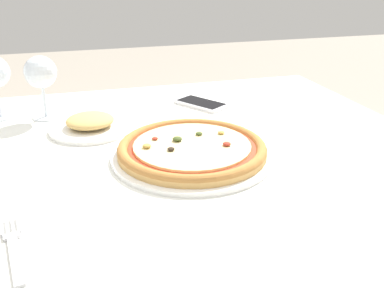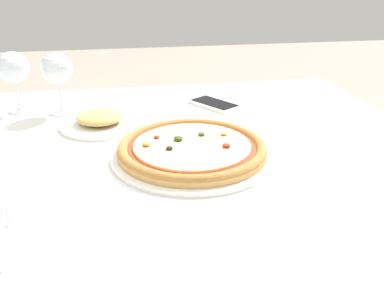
{
  "view_description": "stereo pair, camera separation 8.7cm",
  "coord_description": "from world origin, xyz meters",
  "px_view_note": "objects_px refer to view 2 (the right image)",
  "views": [
    {
      "loc": [
        -0.11,
        -0.8,
        1.1
      ],
      "look_at": [
        0.11,
        -0.02,
        0.75
      ],
      "focal_mm": 40.0,
      "sensor_mm": 36.0,
      "label": 1
    },
    {
      "loc": [
        -0.02,
        -0.82,
        1.1
      ],
      "look_at": [
        0.11,
        -0.02,
        0.75
      ],
      "focal_mm": 40.0,
      "sensor_mm": 36.0,
      "label": 2
    }
  ],
  "objects_px": {
    "pizza_plate": "(192,150)",
    "side_plate": "(100,121)",
    "wine_glass_far_left": "(57,70)",
    "dining_table": "(138,189)",
    "fork": "(0,234)",
    "cell_phone": "(214,104)",
    "wine_glass_far_right": "(13,69)"
  },
  "relations": [
    {
      "from": "wine_glass_far_left",
      "to": "cell_phone",
      "type": "xyz_separation_m",
      "value": [
        0.41,
        -0.02,
        -0.11
      ]
    },
    {
      "from": "wine_glass_far_left",
      "to": "wine_glass_far_right",
      "type": "height_order",
      "value": "same"
    },
    {
      "from": "pizza_plate",
      "to": "wine_glass_far_left",
      "type": "xyz_separation_m",
      "value": [
        -0.3,
        0.34,
        0.1
      ]
    },
    {
      "from": "side_plate",
      "to": "dining_table",
      "type": "bearing_deg",
      "value": -67.55
    },
    {
      "from": "fork",
      "to": "wine_glass_far_right",
      "type": "height_order",
      "value": "wine_glass_far_right"
    },
    {
      "from": "wine_glass_far_right",
      "to": "cell_phone",
      "type": "bearing_deg",
      "value": -4.96
    },
    {
      "from": "pizza_plate",
      "to": "side_plate",
      "type": "bearing_deg",
      "value": 131.85
    },
    {
      "from": "dining_table",
      "to": "cell_phone",
      "type": "height_order",
      "value": "cell_phone"
    },
    {
      "from": "wine_glass_far_right",
      "to": "side_plate",
      "type": "xyz_separation_m",
      "value": [
        0.22,
        -0.15,
        -0.1
      ]
    },
    {
      "from": "wine_glass_far_left",
      "to": "side_plate",
      "type": "relative_size",
      "value": 0.83
    },
    {
      "from": "pizza_plate",
      "to": "side_plate",
      "type": "height_order",
      "value": "side_plate"
    },
    {
      "from": "pizza_plate",
      "to": "fork",
      "type": "height_order",
      "value": "pizza_plate"
    },
    {
      "from": "cell_phone",
      "to": "side_plate",
      "type": "bearing_deg",
      "value": -160.96
    },
    {
      "from": "cell_phone",
      "to": "dining_table",
      "type": "bearing_deg",
      "value": -128.02
    },
    {
      "from": "dining_table",
      "to": "wine_glass_far_left",
      "type": "bearing_deg",
      "value": 120.23
    },
    {
      "from": "wine_glass_far_right",
      "to": "pizza_plate",
      "type": "bearing_deg",
      "value": -41.93
    },
    {
      "from": "dining_table",
      "to": "cell_phone",
      "type": "distance_m",
      "value": 0.39
    },
    {
      "from": "wine_glass_far_right",
      "to": "side_plate",
      "type": "bearing_deg",
      "value": -35.18
    },
    {
      "from": "dining_table",
      "to": "cell_phone",
      "type": "relative_size",
      "value": 8.39
    },
    {
      "from": "wine_glass_far_left",
      "to": "fork",
      "type": "bearing_deg",
      "value": -93.31
    },
    {
      "from": "pizza_plate",
      "to": "cell_phone",
      "type": "distance_m",
      "value": 0.34
    },
    {
      "from": "pizza_plate",
      "to": "side_plate",
      "type": "distance_m",
      "value": 0.29
    },
    {
      "from": "cell_phone",
      "to": "side_plate",
      "type": "height_order",
      "value": "side_plate"
    },
    {
      "from": "pizza_plate",
      "to": "cell_phone",
      "type": "relative_size",
      "value": 2.1
    },
    {
      "from": "dining_table",
      "to": "fork",
      "type": "distance_m",
      "value": 0.34
    },
    {
      "from": "pizza_plate",
      "to": "cell_phone",
      "type": "height_order",
      "value": "pizza_plate"
    },
    {
      "from": "dining_table",
      "to": "side_plate",
      "type": "distance_m",
      "value": 0.23
    },
    {
      "from": "fork",
      "to": "side_plate",
      "type": "distance_m",
      "value": 0.46
    },
    {
      "from": "dining_table",
      "to": "side_plate",
      "type": "bearing_deg",
      "value": 112.45
    },
    {
      "from": "fork",
      "to": "cell_phone",
      "type": "relative_size",
      "value": 1.07
    },
    {
      "from": "pizza_plate",
      "to": "fork",
      "type": "relative_size",
      "value": 1.97
    },
    {
      "from": "dining_table",
      "to": "wine_glass_far_left",
      "type": "relative_size",
      "value": 8.29
    }
  ]
}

